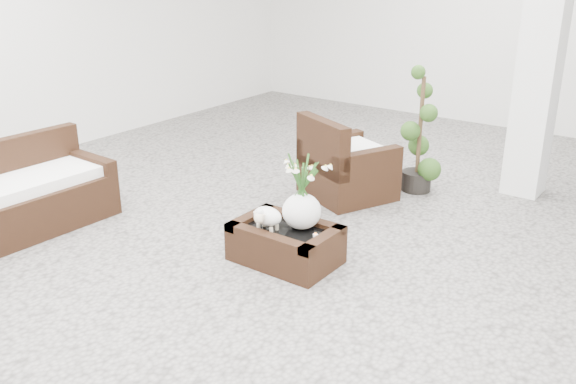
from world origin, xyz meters
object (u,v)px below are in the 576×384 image
Objects in this scene: loveseat at (26,188)px; armchair at (348,156)px; topiary at (420,131)px; coffee_table at (286,245)px.

armchair is at bearing -35.99° from loveseat.
loveseat is at bearing 76.02° from armchair.
armchair is 0.66× the size of topiary.
topiary is at bearing 86.21° from coffee_table.
coffee_table is 0.64× the size of topiary.
loveseat is 4.17m from topiary.
coffee_table is at bearing -93.79° from topiary.
coffee_table is 2.64m from loveseat.
armchair is 3.34m from loveseat.
coffee_table is 2.38m from topiary.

